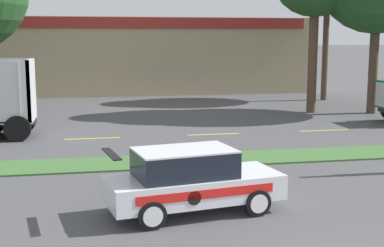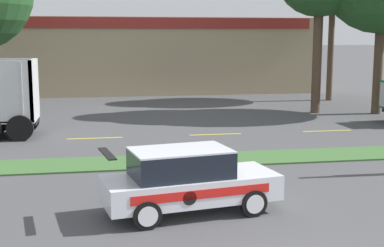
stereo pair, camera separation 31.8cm
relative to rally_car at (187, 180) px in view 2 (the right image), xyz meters
name	(u,v)px [view 2 (the right image)]	position (x,y,z in m)	size (l,w,h in m)	color
grass_verge	(204,160)	(1.55, 5.57, -0.82)	(120.00, 2.12, 0.06)	#3D6633
centre_line_4	(95,138)	(-2.33, 10.63, -0.84)	(2.40, 0.14, 0.01)	yellow
centre_line_5	(215,134)	(3.07, 10.63, -0.84)	(2.40, 0.14, 0.01)	yellow
centre_line_6	(327,131)	(8.47, 10.63, -0.84)	(2.40, 0.14, 0.01)	yellow
rally_car	(187,180)	(0.00, 0.00, 0.00)	(4.58, 2.43, 1.68)	silver
store_building_backdrop	(94,55)	(-2.39, 33.22, 2.09)	(34.81, 12.10, 5.88)	tan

